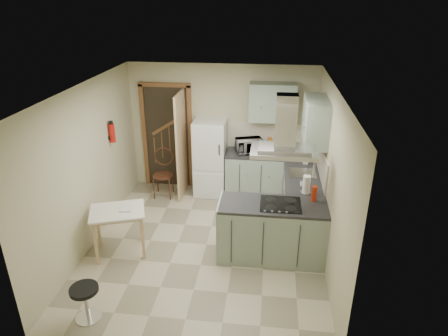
# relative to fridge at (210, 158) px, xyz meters

# --- Properties ---
(floor) EXTENTS (4.20, 4.20, 0.00)m
(floor) POSITION_rel_fridge_xyz_m (0.20, -1.80, -0.75)
(floor) COLOR #BFB495
(floor) RESTS_ON ground
(ceiling) EXTENTS (4.20, 4.20, 0.00)m
(ceiling) POSITION_rel_fridge_xyz_m (0.20, -1.80, 1.75)
(ceiling) COLOR silver
(ceiling) RESTS_ON back_wall
(back_wall) EXTENTS (3.60, 0.00, 3.60)m
(back_wall) POSITION_rel_fridge_xyz_m (0.20, 0.30, 0.50)
(back_wall) COLOR #BEB993
(back_wall) RESTS_ON floor
(left_wall) EXTENTS (0.00, 4.20, 4.20)m
(left_wall) POSITION_rel_fridge_xyz_m (-1.60, -1.80, 0.50)
(left_wall) COLOR #BEB993
(left_wall) RESTS_ON floor
(right_wall) EXTENTS (0.00, 4.20, 4.20)m
(right_wall) POSITION_rel_fridge_xyz_m (2.00, -1.80, 0.50)
(right_wall) COLOR #BEB993
(right_wall) RESTS_ON floor
(doorway) EXTENTS (1.10, 0.12, 2.10)m
(doorway) POSITION_rel_fridge_xyz_m (-0.90, 0.27, 0.30)
(doorway) COLOR brown
(doorway) RESTS_ON floor
(fridge) EXTENTS (0.60, 0.60, 1.50)m
(fridge) POSITION_rel_fridge_xyz_m (0.00, 0.00, 0.00)
(fridge) COLOR white
(fridge) RESTS_ON floor
(counter_back) EXTENTS (1.08, 0.60, 0.90)m
(counter_back) POSITION_rel_fridge_xyz_m (0.86, 0.00, -0.30)
(counter_back) COLOR #9EB2A0
(counter_back) RESTS_ON floor
(counter_right) EXTENTS (0.60, 1.95, 0.90)m
(counter_right) POSITION_rel_fridge_xyz_m (1.70, -0.68, -0.30)
(counter_right) COLOR #9EB2A0
(counter_right) RESTS_ON floor
(splashback) EXTENTS (1.68, 0.02, 0.50)m
(splashback) POSITION_rel_fridge_xyz_m (1.16, 0.29, 0.40)
(splashback) COLOR beige
(splashback) RESTS_ON counter_back
(wall_cabinet_back) EXTENTS (0.85, 0.35, 0.70)m
(wall_cabinet_back) POSITION_rel_fridge_xyz_m (1.15, 0.12, 1.10)
(wall_cabinet_back) COLOR #9EB2A0
(wall_cabinet_back) RESTS_ON back_wall
(wall_cabinet_right) EXTENTS (0.35, 0.90, 0.70)m
(wall_cabinet_right) POSITION_rel_fridge_xyz_m (1.82, -0.95, 1.10)
(wall_cabinet_right) COLOR #9EB2A0
(wall_cabinet_right) RESTS_ON right_wall
(peninsula) EXTENTS (1.55, 0.65, 0.90)m
(peninsula) POSITION_rel_fridge_xyz_m (1.22, -1.98, -0.30)
(peninsula) COLOR #9EB2A0
(peninsula) RESTS_ON floor
(hob) EXTENTS (0.58, 0.50, 0.01)m
(hob) POSITION_rel_fridge_xyz_m (1.32, -1.98, 0.16)
(hob) COLOR black
(hob) RESTS_ON peninsula
(extractor_hood) EXTENTS (0.90, 0.55, 0.10)m
(extractor_hood) POSITION_rel_fridge_xyz_m (1.32, -1.98, 0.97)
(extractor_hood) COLOR silver
(extractor_hood) RESTS_ON ceiling
(sink) EXTENTS (0.45, 0.40, 0.01)m
(sink) POSITION_rel_fridge_xyz_m (1.70, -0.85, 0.16)
(sink) COLOR silver
(sink) RESTS_ON counter_right
(fire_extinguisher) EXTENTS (0.10, 0.10, 0.32)m
(fire_extinguisher) POSITION_rel_fridge_xyz_m (-1.54, -0.90, 0.75)
(fire_extinguisher) COLOR #B2140F
(fire_extinguisher) RESTS_ON left_wall
(drop_leaf_table) EXTENTS (0.94, 0.81, 0.74)m
(drop_leaf_table) POSITION_rel_fridge_xyz_m (-1.07, -2.15, -0.38)
(drop_leaf_table) COLOR #D8BC85
(drop_leaf_table) RESTS_ON floor
(bentwood_chair) EXTENTS (0.40, 0.40, 0.87)m
(bentwood_chair) POSITION_rel_fridge_xyz_m (-0.90, -0.24, -0.32)
(bentwood_chair) COLOR #52321B
(bentwood_chair) RESTS_ON floor
(stool) EXTENTS (0.37, 0.37, 0.46)m
(stool) POSITION_rel_fridge_xyz_m (-1.00, -3.52, -0.52)
(stool) COLOR black
(stool) RESTS_ON floor
(microwave) EXTENTS (0.56, 0.46, 0.27)m
(microwave) POSITION_rel_fridge_xyz_m (0.75, -0.00, 0.28)
(microwave) COLOR black
(microwave) RESTS_ON counter_back
(kettle) EXTENTS (0.14, 0.14, 0.20)m
(kettle) POSITION_rel_fridge_xyz_m (1.20, 0.13, 0.25)
(kettle) COLOR silver
(kettle) RESTS_ON counter_back
(cereal_box) EXTENTS (0.10, 0.19, 0.27)m
(cereal_box) POSITION_rel_fridge_xyz_m (1.14, 0.08, 0.28)
(cereal_box) COLOR #C66417
(cereal_box) RESTS_ON counter_back
(soap_bottle) EXTENTS (0.11, 0.11, 0.20)m
(soap_bottle) POSITION_rel_fridge_xyz_m (1.78, -0.42, 0.25)
(soap_bottle) COLOR silver
(soap_bottle) RESTS_ON counter_right
(paper_towel) EXTENTS (0.12, 0.12, 0.29)m
(paper_towel) POSITION_rel_fridge_xyz_m (1.71, -1.56, 0.29)
(paper_towel) COLOR white
(paper_towel) RESTS_ON counter_right
(cup) EXTENTS (0.14, 0.14, 0.09)m
(cup) POSITION_rel_fridge_xyz_m (1.68, -1.37, 0.19)
(cup) COLOR silver
(cup) RESTS_ON counter_right
(red_bottle) EXTENTS (0.10, 0.10, 0.23)m
(red_bottle) POSITION_rel_fridge_xyz_m (1.80, -1.80, 0.26)
(red_bottle) COLOR red
(red_bottle) RESTS_ON peninsula
(book) EXTENTS (0.20, 0.25, 0.10)m
(book) POSITION_rel_fridge_xyz_m (-1.03, -2.10, 0.04)
(book) COLOR #9A4B33
(book) RESTS_ON drop_leaf_table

